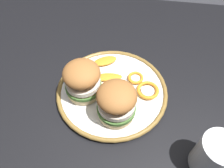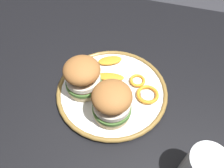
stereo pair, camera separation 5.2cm
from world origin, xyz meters
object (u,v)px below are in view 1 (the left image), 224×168
dinner_plate (112,91)px  sandwich_half_left (117,102)px  dining_table (125,105)px  drinking_glass (213,156)px  sandwich_half_right (82,79)px

dinner_plate → sandwich_half_left: sandwich_half_left is taller
dining_table → drinking_glass: (0.20, -0.18, 0.13)m
dining_table → drinking_glass: drinking_glass is taller
dining_table → drinking_glass: 0.30m
sandwich_half_right → drinking_glass: 0.34m
sandwich_half_right → drinking_glass: bearing=-24.8°
dining_table → dinner_plate: 0.10m
dinner_plate → drinking_glass: (0.24, -0.16, 0.04)m
sandwich_half_left → sandwich_half_right: size_ratio=1.11×
sandwich_half_left → drinking_glass: 0.24m
sandwich_half_left → drinking_glass: sandwich_half_left is taller
dining_table → drinking_glass: bearing=-42.3°
dining_table → dinner_plate: (-0.04, -0.02, 0.09)m
dining_table → dinner_plate: dinner_plate is taller
dining_table → sandwich_half_left: (-0.02, -0.09, 0.15)m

